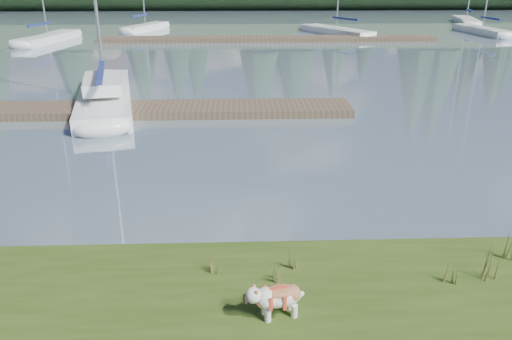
{
  "coord_description": "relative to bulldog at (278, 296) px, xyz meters",
  "views": [
    {
      "loc": [
        -0.32,
        -9.75,
        5.13
      ],
      "look_at": [
        0.02,
        -0.5,
        1.41
      ],
      "focal_mm": 35.0,
      "sensor_mm": 36.0,
      "label": 1
    }
  ],
  "objects": [
    {
      "name": "ground",
      "position": [
        -0.22,
        33.67,
        -0.68
      ],
      "size": [
        200.0,
        200.0,
        0.0
      ],
      "primitive_type": "plane",
      "color": "gray",
      "rests_on": "ground"
    },
    {
      "name": "bulldog",
      "position": [
        0.0,
        0.0,
        0.0
      ],
      "size": [
        0.91,
        0.48,
        0.54
      ],
      "rotation": [
        0.0,
        0.0,
        3.36
      ],
      "color": "silver",
      "rests_on": "bank"
    },
    {
      "name": "sailboat_main",
      "position": [
        -6.16,
        14.99,
        -0.27
      ],
      "size": [
        4.04,
        10.15,
        14.21
      ],
      "rotation": [
        0.0,
        0.0,
        1.79
      ],
      "color": "white",
      "rests_on": "ground"
    },
    {
      "name": "dock_near",
      "position": [
        -4.22,
        12.67,
        -0.53
      ],
      "size": [
        16.0,
        2.0,
        0.3
      ],
      "primitive_type": "cube",
      "color": "#4C3D2C",
      "rests_on": "ground"
    },
    {
      "name": "dock_far",
      "position": [
        1.78,
        33.67,
        -0.53
      ],
      "size": [
        26.0,
        2.2,
        0.3
      ],
      "primitive_type": "cube",
      "color": "#4C3D2C",
      "rests_on": "ground"
    },
    {
      "name": "sailboat_bg_0",
      "position": [
        -14.87,
        34.34,
        -0.36
      ],
      "size": [
        3.12,
        8.53,
        12.09
      ],
      "rotation": [
        0.0,
        0.0,
        1.39
      ],
      "color": "white",
      "rests_on": "ground"
    },
    {
      "name": "sailboat_bg_1",
      "position": [
        -8.61,
        41.58,
        -0.35
      ],
      "size": [
        3.82,
        6.95,
        10.47
      ],
      "rotation": [
        0.0,
        0.0,
        1.19
      ],
      "color": "white",
      "rests_on": "ground"
    },
    {
      "name": "sailboat_bg_3",
      "position": [
        7.54,
        38.16,
        -0.36
      ],
      "size": [
        5.87,
        8.61,
        12.96
      ],
      "rotation": [
        0.0,
        0.0,
        2.08
      ],
      "color": "white",
      "rests_on": "ground"
    },
    {
      "name": "sailboat_bg_4",
      "position": [
        20.41,
        37.98,
        -0.36
      ],
      "size": [
        2.46,
        7.95,
        11.55
      ],
      "rotation": [
        0.0,
        0.0,
        1.69
      ],
      "color": "white",
      "rests_on": "ground"
    },
    {
      "name": "sailboat_bg_5",
      "position": [
        23.11,
        46.84,
        -0.37
      ],
      "size": [
        3.68,
        8.58,
        12.0
      ],
      "rotation": [
        0.0,
        0.0,
        1.32
      ],
      "color": "white",
      "rests_on": "ground"
    },
    {
      "name": "weed_0",
      "position": [
        0.03,
        0.88,
        -0.13
      ],
      "size": [
        0.17,
        0.14,
        0.5
      ],
      "color": "#475B23",
      "rests_on": "bank"
    },
    {
      "name": "weed_1",
      "position": [
        0.38,
        1.23,
        -0.12
      ],
      "size": [
        0.17,
        0.14,
        0.51
      ],
      "color": "#475B23",
      "rests_on": "bank"
    },
    {
      "name": "weed_2",
      "position": [
        3.61,
        0.81,
        -0.04
      ],
      "size": [
        0.17,
        0.14,
        0.71
      ],
      "color": "#475B23",
      "rests_on": "bank"
    },
    {
      "name": "weed_3",
      "position": [
        -0.99,
        1.2,
        -0.11
      ],
      "size": [
        0.17,
        0.14,
        0.53
      ],
      "color": "#475B23",
      "rests_on": "bank"
    },
    {
      "name": "weed_4",
      "position": [
        2.89,
        0.72,
        -0.14
      ],
      "size": [
        0.17,
        0.14,
        0.45
      ],
      "color": "#475B23",
      "rests_on": "bank"
    },
    {
      "name": "weed_5",
      "position": [
        4.22,
        1.4,
        -0.07
      ],
      "size": [
        0.17,
        0.14,
        0.63
      ],
      "color": "#475B23",
      "rests_on": "bank"
    },
    {
      "name": "mud_lip",
      "position": [
        -0.22,
        2.07,
        -0.61
      ],
      "size": [
        60.0,
        0.5,
        0.14
      ],
      "primitive_type": "cube",
      "color": "#33281C",
      "rests_on": "ground"
    }
  ]
}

